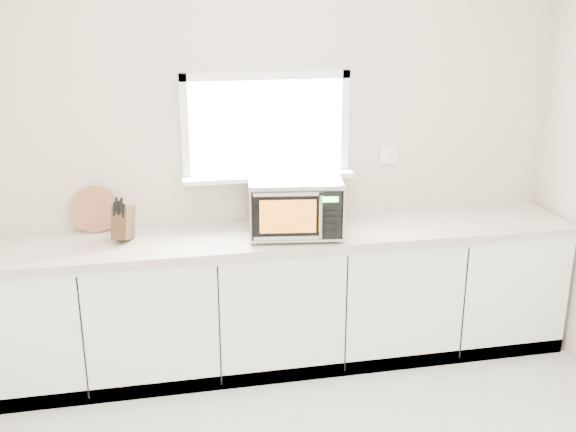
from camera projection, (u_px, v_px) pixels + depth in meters
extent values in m
cube|color=beige|center=(266.00, 156.00, 4.44)|extent=(4.00, 0.02, 2.70)
cube|color=white|center=(266.00, 126.00, 4.37)|extent=(1.00, 0.02, 0.60)
cube|color=white|center=(268.00, 177.00, 4.40)|extent=(1.12, 0.16, 0.03)
cube|color=white|center=(266.00, 76.00, 4.25)|extent=(1.10, 0.04, 0.05)
cube|color=white|center=(267.00, 175.00, 4.45)|extent=(1.10, 0.04, 0.05)
cube|color=white|center=(185.00, 130.00, 4.25)|extent=(0.05, 0.04, 0.70)
cube|color=white|center=(345.00, 124.00, 4.45)|extent=(0.05, 0.04, 0.70)
cube|color=white|center=(389.00, 155.00, 4.61)|extent=(0.12, 0.01, 0.12)
cube|color=white|center=(275.00, 301.00, 4.44)|extent=(3.92, 0.60, 0.88)
cube|color=beige|center=(275.00, 235.00, 4.29)|extent=(3.92, 0.64, 0.04)
cylinder|color=black|center=(257.00, 242.00, 4.09)|extent=(0.03, 0.03, 0.02)
cylinder|color=black|center=(257.00, 224.00, 4.41)|extent=(0.03, 0.03, 0.02)
cylinder|color=black|center=(336.00, 241.00, 4.12)|extent=(0.03, 0.03, 0.02)
cylinder|color=black|center=(329.00, 223.00, 4.44)|extent=(0.03, 0.03, 0.02)
cube|color=#BABDC2|center=(295.00, 205.00, 4.21)|extent=(0.63, 0.51, 0.34)
cube|color=black|center=(297.00, 216.00, 4.00)|extent=(0.54, 0.09, 0.30)
cube|color=orange|center=(288.00, 217.00, 3.99)|extent=(0.33, 0.05, 0.21)
cylinder|color=silver|center=(321.00, 217.00, 3.98)|extent=(0.02, 0.02, 0.27)
cube|color=black|center=(330.00, 216.00, 4.01)|extent=(0.14, 0.03, 0.29)
cube|color=#19FF33|center=(330.00, 199.00, 3.97)|extent=(0.10, 0.02, 0.03)
cube|color=silver|center=(295.00, 178.00, 4.16)|extent=(0.63, 0.51, 0.01)
cube|color=#3F2A16|center=(123.00, 222.00, 4.11)|extent=(0.16, 0.22, 0.24)
cube|color=black|center=(114.00, 209.00, 4.04)|extent=(0.03, 0.04, 0.09)
cube|color=black|center=(119.00, 208.00, 4.03)|extent=(0.03, 0.04, 0.09)
cube|color=black|center=(124.00, 211.00, 4.03)|extent=(0.03, 0.04, 0.09)
cube|color=black|center=(116.00, 204.00, 4.03)|extent=(0.03, 0.04, 0.09)
cube|color=black|center=(122.00, 205.00, 4.02)|extent=(0.03, 0.04, 0.09)
cylinder|color=#AF6E44|center=(94.00, 209.00, 4.26)|extent=(0.30, 0.07, 0.30)
cylinder|color=#BABDC2|center=(290.00, 218.00, 4.27)|extent=(0.16, 0.16, 0.18)
cylinder|color=black|center=(290.00, 201.00, 4.23)|extent=(0.15, 0.15, 0.04)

